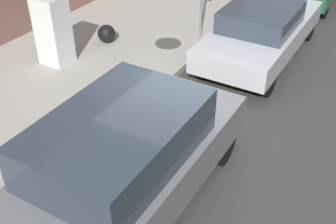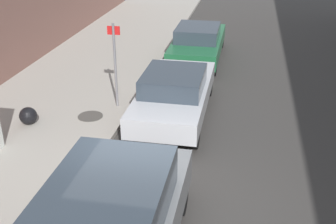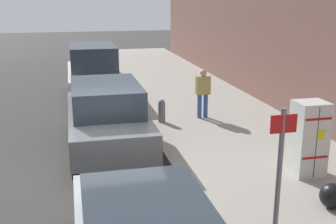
{
  "view_description": "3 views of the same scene",
  "coord_description": "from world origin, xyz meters",
  "px_view_note": "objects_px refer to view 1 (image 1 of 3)",
  "views": [
    {
      "loc": [
        2.63,
        -5.4,
        5.04
      ],
      "look_at": [
        -0.58,
        0.09,
        0.63
      ],
      "focal_mm": 45.0,
      "sensor_mm": 36.0,
      "label": 1
    },
    {
      "loc": [
        1.58,
        -6.52,
        5.35
      ],
      "look_at": [
        -0.22,
        2.87,
        0.77
      ],
      "focal_mm": 45.0,
      "sensor_mm": 36.0,
      "label": 2
    },
    {
      "loc": [
        0.55,
        8.96,
        3.96
      ],
      "look_at": [
        -1.5,
        0.13,
        1.44
      ],
      "focal_mm": 45.0,
      "sensor_mm": 36.0,
      "label": 3
    }
  ],
  "objects_px": {
    "discarded_refrigerator": "(53,31)",
    "parked_sedan_silver": "(261,31)",
    "parked_suv_gray": "(121,164)",
    "trash_bag": "(107,34)"
  },
  "relations": [
    {
      "from": "discarded_refrigerator",
      "to": "parked_sedan_silver",
      "type": "bearing_deg",
      "value": 35.92
    },
    {
      "from": "discarded_refrigerator",
      "to": "parked_suv_gray",
      "type": "distance_m",
      "value": 5.08
    },
    {
      "from": "parked_sedan_silver",
      "to": "trash_bag",
      "type": "bearing_deg",
      "value": -158.74
    },
    {
      "from": "trash_bag",
      "to": "parked_sedan_silver",
      "type": "bearing_deg",
      "value": 21.26
    },
    {
      "from": "trash_bag",
      "to": "parked_sedan_silver",
      "type": "distance_m",
      "value": 4.04
    },
    {
      "from": "trash_bag",
      "to": "parked_suv_gray",
      "type": "bearing_deg",
      "value": -50.29
    },
    {
      "from": "trash_bag",
      "to": "parked_suv_gray",
      "type": "distance_m",
      "value": 5.89
    },
    {
      "from": "trash_bag",
      "to": "parked_suv_gray",
      "type": "height_order",
      "value": "parked_suv_gray"
    },
    {
      "from": "trash_bag",
      "to": "discarded_refrigerator",
      "type": "bearing_deg",
      "value": -103.38
    },
    {
      "from": "parked_suv_gray",
      "to": "discarded_refrigerator",
      "type": "bearing_deg",
      "value": 143.92
    }
  ]
}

